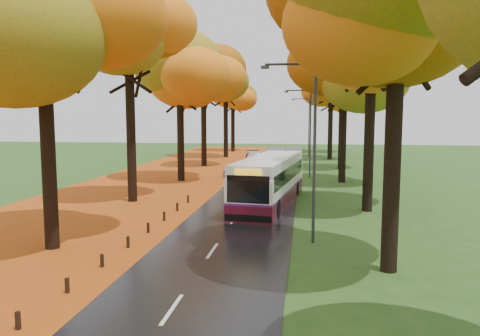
% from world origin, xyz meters
% --- Properties ---
extents(ground, '(160.00, 160.00, 0.00)m').
position_xyz_m(ground, '(0.00, 0.00, 0.00)').
color(ground, '#284C19').
rests_on(ground, ground).
extents(road, '(6.50, 90.00, 0.04)m').
position_xyz_m(road, '(0.00, 25.00, 0.02)').
color(road, black).
rests_on(road, ground).
extents(centre_line, '(0.12, 90.00, 0.01)m').
position_xyz_m(centre_line, '(0.00, 25.00, 0.04)').
color(centre_line, silver).
rests_on(centre_line, road).
extents(leaf_verge, '(12.00, 90.00, 0.02)m').
position_xyz_m(leaf_verge, '(-9.00, 25.00, 0.01)').
color(leaf_verge, maroon).
rests_on(leaf_verge, ground).
extents(leaf_drift, '(0.90, 90.00, 0.01)m').
position_xyz_m(leaf_drift, '(-3.05, 25.00, 0.04)').
color(leaf_drift, '#BE6313').
rests_on(leaf_drift, road).
extents(trees_left, '(9.20, 74.00, 13.88)m').
position_xyz_m(trees_left, '(-7.18, 27.06, 9.53)').
color(trees_left, black).
rests_on(trees_left, ground).
extents(trees_right, '(9.30, 74.20, 13.96)m').
position_xyz_m(trees_right, '(7.19, 26.91, 9.69)').
color(trees_right, black).
rests_on(trees_right, ground).
extents(bollard_row, '(0.11, 23.51, 0.52)m').
position_xyz_m(bollard_row, '(-3.70, 4.70, 0.26)').
color(bollard_row, black).
rests_on(bollard_row, ground).
extents(streetlamp_near, '(2.45, 0.18, 8.00)m').
position_xyz_m(streetlamp_near, '(3.95, 8.00, 4.71)').
color(streetlamp_near, '#333538').
rests_on(streetlamp_near, ground).
extents(streetlamp_mid, '(2.45, 0.18, 8.00)m').
position_xyz_m(streetlamp_mid, '(3.95, 30.00, 4.71)').
color(streetlamp_mid, '#333538').
rests_on(streetlamp_mid, ground).
extents(streetlamp_far, '(2.45, 0.18, 8.00)m').
position_xyz_m(streetlamp_far, '(3.95, 52.00, 4.71)').
color(streetlamp_far, '#333538').
rests_on(streetlamp_far, ground).
extents(bus, '(4.02, 11.67, 3.01)m').
position_xyz_m(bus, '(1.58, 16.66, 1.62)').
color(bus, '#480B1B').
rests_on(bus, road).
extents(car_white, '(2.77, 4.46, 1.42)m').
position_xyz_m(car_white, '(-2.35, 30.10, 0.75)').
color(car_white, silver).
rests_on(car_white, road).
extents(car_silver, '(1.52, 4.03, 1.31)m').
position_xyz_m(car_silver, '(-2.19, 42.56, 0.70)').
color(car_silver, '#ADAFB5').
rests_on(car_silver, road).
extents(car_dark, '(3.19, 4.91, 1.32)m').
position_xyz_m(car_dark, '(-2.20, 43.56, 0.70)').
color(car_dark, black).
rests_on(car_dark, road).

